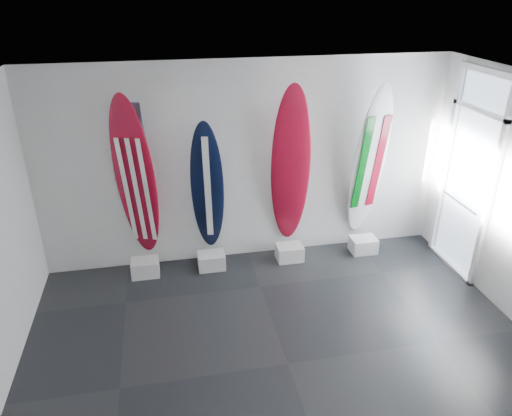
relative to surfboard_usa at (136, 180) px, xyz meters
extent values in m
plane|color=black|center=(1.59, -2.28, -1.47)|extent=(6.00, 6.00, 0.00)
plane|color=white|center=(1.59, -2.28, 1.53)|extent=(6.00, 6.00, 0.00)
plane|color=silver|center=(1.59, 0.22, 0.03)|extent=(6.00, 0.00, 6.00)
cube|color=silver|center=(0.00, -0.10, -1.35)|extent=(0.40, 0.30, 0.24)
ellipsoid|color=maroon|center=(0.00, 0.00, 0.00)|extent=(0.69, 0.64, 2.47)
cube|color=silver|center=(0.97, -0.10, -1.35)|extent=(0.40, 0.30, 0.24)
ellipsoid|color=black|center=(0.97, 0.00, -0.21)|extent=(0.53, 0.48, 2.06)
cube|color=silver|center=(2.19, -0.10, -1.35)|extent=(0.40, 0.30, 0.24)
ellipsoid|color=maroon|center=(2.19, 0.00, 0.02)|extent=(0.64, 0.53, 2.50)
cube|color=silver|center=(3.40, -0.10, -1.35)|extent=(0.40, 0.30, 0.24)
ellipsoid|color=white|center=(3.40, 0.00, -0.01)|extent=(0.63, 0.56, 2.46)
cube|color=silver|center=(-0.86, 0.20, -1.12)|extent=(0.09, 0.02, 0.13)
camera|label=1|loc=(0.41, -6.30, 2.49)|focal=33.86mm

